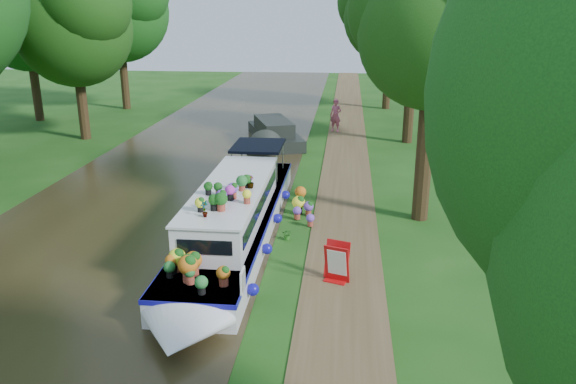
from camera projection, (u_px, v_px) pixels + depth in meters
The scene contains 14 objects.
ground at pixel (305, 248), 17.20m from camera, with size 100.00×100.00×0.00m, color #174411.
canal_water at pixel (116, 240), 17.79m from camera, with size 10.00×100.00×0.02m, color black.
towpath at pixel (344, 250), 17.07m from camera, with size 2.20×100.00×0.03m, color #4F3E25.
plant_boat at pixel (233, 218), 17.32m from camera, with size 2.29×13.52×2.30m.
tree_near_overhang at pixel (434, 22), 17.67m from camera, with size 5.52×5.28×8.99m.
tree_near_mid at pixel (414, 20), 29.01m from camera, with size 6.90×6.60×9.40m.
tree_near_far at pixel (391, 8), 39.28m from camera, with size 7.59×7.26×10.30m.
tree_far_c at pixel (73, 18), 29.83m from camera, with size 7.13×6.82×9.59m.
tree_far_d at pixel (118, 3), 39.17m from camera, with size 8.05×7.70×10.85m.
tree_far_h at pixel (25, 7), 34.93m from camera, with size 7.82×7.48×10.49m.
second_boat at pixel (274, 134), 30.48m from camera, with size 3.88×7.27×1.32m.
sandwich_board at pixel (337, 264), 14.96m from camera, with size 0.72×0.72×1.07m.
pedestrian_pink at pixel (336, 115), 33.26m from camera, with size 0.70×0.46×1.93m, color #EB6187.
verge_plant at pixel (287, 234), 17.80m from camera, with size 0.33×0.29×0.37m, color #2C7021.
Camera 1 is at (1.15, -15.78, 6.99)m, focal length 35.00 mm.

